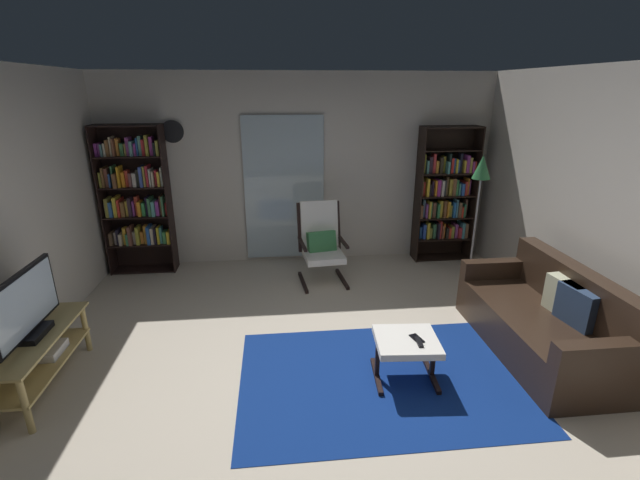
% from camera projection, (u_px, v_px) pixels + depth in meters
% --- Properties ---
extents(ground_plane, '(7.02, 7.02, 0.00)m').
position_uv_depth(ground_plane, '(324.00, 380.00, 3.74)').
color(ground_plane, beige).
extents(wall_back, '(5.60, 0.06, 2.60)m').
position_uv_depth(wall_back, '(301.00, 170.00, 6.03)').
color(wall_back, beige).
rests_on(wall_back, ground).
extents(glass_door_panel, '(1.10, 0.01, 2.00)m').
position_uv_depth(glass_door_panel, '(284.00, 189.00, 6.03)').
color(glass_door_panel, silver).
extents(area_rug, '(2.41, 1.65, 0.01)m').
position_uv_depth(area_rug, '(380.00, 378.00, 3.76)').
color(area_rug, navy).
rests_on(area_rug, ground).
extents(tv_stand, '(0.42, 1.17, 0.49)m').
position_uv_depth(tv_stand, '(39.00, 352.00, 3.57)').
color(tv_stand, tan).
rests_on(tv_stand, ground).
extents(television, '(0.20, 0.89, 0.55)m').
position_uv_depth(television, '(26.00, 308.00, 3.41)').
color(television, black).
rests_on(television, tv_stand).
extents(bookshelf_near_tv, '(0.85, 0.30, 1.96)m').
position_uv_depth(bookshelf_near_tv, '(136.00, 197.00, 5.68)').
color(bookshelf_near_tv, black).
rests_on(bookshelf_near_tv, ground).
extents(bookshelf_near_sofa, '(0.81, 0.30, 1.90)m').
position_uv_depth(bookshelf_near_sofa, '(445.00, 196.00, 6.15)').
color(bookshelf_near_sofa, black).
rests_on(bookshelf_near_sofa, ground).
extents(leather_sofa, '(0.82, 1.78, 0.83)m').
position_uv_depth(leather_sofa, '(545.00, 322.00, 4.07)').
color(leather_sofa, '#302117').
rests_on(leather_sofa, ground).
extents(lounge_armchair, '(0.62, 0.70, 1.02)m').
position_uv_depth(lounge_armchair, '(321.00, 240.00, 5.55)').
color(lounge_armchair, black).
rests_on(lounge_armchair, ground).
extents(ottoman, '(0.55, 0.52, 0.39)m').
position_uv_depth(ottoman, '(406.00, 345.00, 3.66)').
color(ottoman, white).
rests_on(ottoman, ground).
extents(tv_remote, '(0.05, 0.15, 0.02)m').
position_uv_depth(tv_remote, '(419.00, 342.00, 3.57)').
color(tv_remote, black).
rests_on(tv_remote, ottoman).
extents(cell_phone, '(0.10, 0.15, 0.01)m').
position_uv_depth(cell_phone, '(417.00, 339.00, 3.63)').
color(cell_phone, black).
rests_on(cell_phone, ottoman).
extents(floor_lamp_by_shelf, '(0.22, 0.22, 1.61)m').
position_uv_depth(floor_lamp_by_shelf, '(481.00, 177.00, 5.37)').
color(floor_lamp_by_shelf, '#A5A5AD').
rests_on(floor_lamp_by_shelf, ground).
extents(wall_clock, '(0.29, 0.03, 0.29)m').
position_uv_depth(wall_clock, '(172.00, 131.00, 5.61)').
color(wall_clock, silver).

